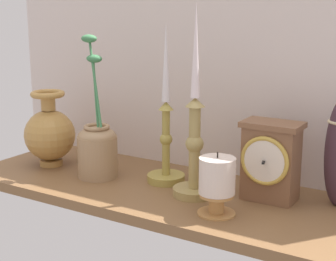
# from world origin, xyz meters

# --- Properties ---
(ground_plane) EXTENTS (1.00, 0.36, 0.02)m
(ground_plane) POSITION_xyz_m (0.00, 0.00, -0.01)
(ground_plane) COLOR brown
(back_wall) EXTENTS (1.20, 0.02, 0.65)m
(back_wall) POSITION_xyz_m (0.00, 0.18, 0.33)
(back_wall) COLOR beige
(back_wall) RESTS_ON ground_plane
(mantel_clock) EXTENTS (0.13, 0.10, 0.18)m
(mantel_clock) POSITION_xyz_m (0.25, 0.05, 0.09)
(mantel_clock) COLOR brown
(mantel_clock) RESTS_ON ground_plane
(candlestick_tall_left) EXTENTS (0.10, 0.10, 0.43)m
(candlestick_tall_left) POSITION_xyz_m (0.09, -0.01, 0.12)
(candlestick_tall_left) COLOR #A58D4F
(candlestick_tall_left) RESTS_ON ground_plane
(candlestick_tall_center) EXTENTS (0.09, 0.09, 0.38)m
(candlestick_tall_center) POSITION_xyz_m (-0.01, 0.04, 0.11)
(candlestick_tall_center) COLOR #A89341
(candlestick_tall_center) RESTS_ON ground_plane
(brass_vase_bulbous) EXTENTS (0.14, 0.14, 0.20)m
(brass_vase_bulbous) POSITION_xyz_m (-0.35, -0.01, 0.09)
(brass_vase_bulbous) COLOR #B68643
(brass_vase_bulbous) RESTS_ON ground_plane
(brass_vase_jar) EXTENTS (0.10, 0.10, 0.35)m
(brass_vase_jar) POSITION_xyz_m (-0.18, -0.02, 0.08)
(brass_vase_jar) COLOR #A4815A
(brass_vase_jar) RESTS_ON ground_plane
(pillar_candle_front) EXTENTS (0.08, 0.08, 0.13)m
(pillar_candle_front) POSITION_xyz_m (0.18, -0.08, 0.07)
(pillar_candle_front) COLOR #BC8447
(pillar_candle_front) RESTS_ON ground_plane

